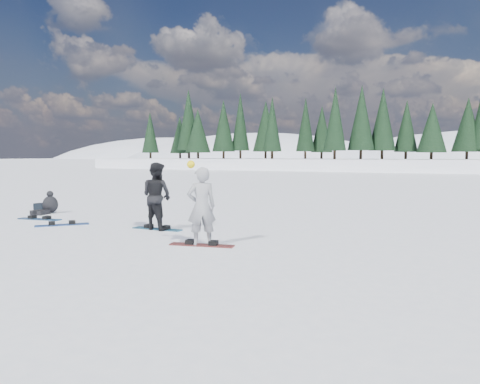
{
  "coord_description": "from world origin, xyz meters",
  "views": [
    {
      "loc": [
        8.11,
        -9.27,
        2.07
      ],
      "look_at": [
        2.83,
        1.75,
        1.1
      ],
      "focal_mm": 35.0,
      "sensor_mm": 36.0,
      "label": 1
    }
  ],
  "objects_px": {
    "snowboarder_woman": "(201,206)",
    "gear_bag": "(41,207)",
    "snowboarder_man": "(157,196)",
    "seated_rider": "(49,205)",
    "snowboard_loose_a": "(62,225)",
    "snowboard_loose_c": "(40,219)"
  },
  "relations": [
    {
      "from": "snowboarder_woman",
      "to": "gear_bag",
      "type": "distance_m",
      "value": 9.17
    },
    {
      "from": "snowboarder_woman",
      "to": "snowboarder_man",
      "type": "height_order",
      "value": "snowboarder_woman"
    },
    {
      "from": "seated_rider",
      "to": "snowboard_loose_a",
      "type": "xyz_separation_m",
      "value": [
        2.63,
        -1.92,
        -0.29
      ]
    },
    {
      "from": "snowboarder_woman",
      "to": "seated_rider",
      "type": "bearing_deg",
      "value": -59.6
    },
    {
      "from": "snowboarder_woman",
      "to": "snowboard_loose_a",
      "type": "height_order",
      "value": "snowboarder_woman"
    },
    {
      "from": "snowboarder_man",
      "to": "seated_rider",
      "type": "height_order",
      "value": "snowboarder_man"
    },
    {
      "from": "snowboard_loose_c",
      "to": "snowboarder_man",
      "type": "bearing_deg",
      "value": -8.44
    },
    {
      "from": "gear_bag",
      "to": "snowboard_loose_c",
      "type": "relative_size",
      "value": 0.3
    },
    {
      "from": "snowboarder_man",
      "to": "snowboard_loose_c",
      "type": "distance_m",
      "value": 4.67
    },
    {
      "from": "snowboard_loose_c",
      "to": "snowboard_loose_a",
      "type": "xyz_separation_m",
      "value": [
        1.61,
        -0.6,
        0.0
      ]
    },
    {
      "from": "seated_rider",
      "to": "snowboard_loose_c",
      "type": "relative_size",
      "value": 0.64
    },
    {
      "from": "snowboarder_man",
      "to": "snowboard_loose_c",
      "type": "height_order",
      "value": "snowboarder_man"
    },
    {
      "from": "snowboarder_woman",
      "to": "snowboard_loose_a",
      "type": "xyz_separation_m",
      "value": [
        -5.28,
        0.9,
        -0.9
      ]
    },
    {
      "from": "snowboarder_woman",
      "to": "snowboarder_man",
      "type": "distance_m",
      "value": 2.75
    },
    {
      "from": "gear_bag",
      "to": "snowboard_loose_c",
      "type": "height_order",
      "value": "gear_bag"
    },
    {
      "from": "gear_bag",
      "to": "snowboard_loose_a",
      "type": "height_order",
      "value": "gear_bag"
    },
    {
      "from": "snowboarder_man",
      "to": "seated_rider",
      "type": "relative_size",
      "value": 1.95
    },
    {
      "from": "gear_bag",
      "to": "seated_rider",
      "type": "bearing_deg",
      "value": -19.76
    },
    {
      "from": "snowboarder_man",
      "to": "gear_bag",
      "type": "xyz_separation_m",
      "value": [
        -6.3,
        1.58,
        -0.78
      ]
    },
    {
      "from": "snowboarder_man",
      "to": "snowboard_loose_c",
      "type": "relative_size",
      "value": 1.24
    },
    {
      "from": "seated_rider",
      "to": "snowboard_loose_a",
      "type": "height_order",
      "value": "seated_rider"
    },
    {
      "from": "snowboarder_man",
      "to": "gear_bag",
      "type": "distance_m",
      "value": 6.54
    }
  ]
}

